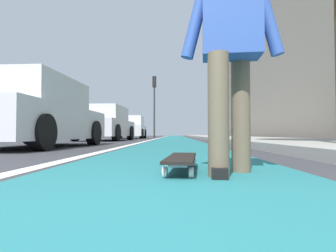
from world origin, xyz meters
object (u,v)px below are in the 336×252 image
object	(u,v)px
skateboard	(181,159)
parked_car_near	(35,115)
skater_person	(231,41)
parked_car_mid	(105,124)
parked_car_far	(130,128)
traffic_light	(154,96)

from	to	relation	value
skateboard	parked_car_near	distance (m)	4.85
skateboard	skater_person	xyz separation A→B (m)	(-0.15, -0.35, 0.84)
skater_person	parked_car_near	distance (m)	5.16
skateboard	parked_car_mid	distance (m)	10.39
skateboard	skater_person	world-z (taller)	skater_person
parked_car_near	parked_car_far	xyz separation A→B (m)	(12.37, 0.01, -0.00)
parked_car_far	traffic_light	distance (m)	3.46
skater_person	traffic_light	bearing A→B (deg)	6.16
skateboard	parked_car_far	size ratio (longest dim) A/B	0.20
parked_car_near	traffic_light	xyz separation A→B (m)	(14.33, -1.45, 2.44)
parked_car_mid	parked_car_near	bearing A→B (deg)	-179.23
skater_person	parked_car_near	bearing A→B (deg)	41.56
skateboard	skater_person	distance (m)	0.92
parked_car_near	skateboard	bearing A→B (deg)	-140.34
skater_person	parked_car_far	distance (m)	16.59
parked_car_near	parked_car_mid	xyz separation A→B (m)	(6.17, 0.08, 0.02)
parked_car_near	parked_car_mid	bearing A→B (deg)	0.77
parked_car_far	traffic_light	world-z (taller)	traffic_light
skateboard	parked_car_near	world-z (taller)	parked_car_near
parked_car_near	parked_car_mid	world-z (taller)	parked_car_mid
parked_car_mid	parked_car_far	size ratio (longest dim) A/B	1.01
skateboard	traffic_light	size ratio (longest dim) A/B	0.19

